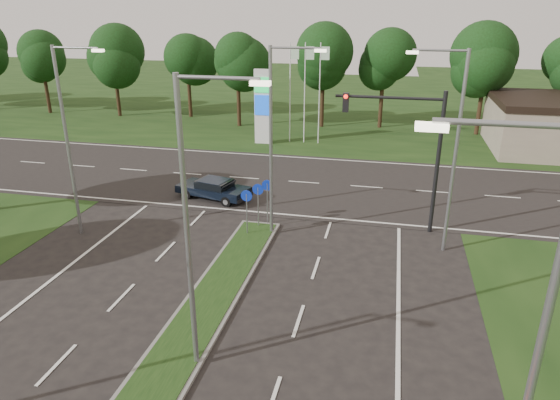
# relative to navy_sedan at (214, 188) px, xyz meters

# --- Properties ---
(verge_far) EXTENTS (160.00, 50.00, 0.02)m
(verge_far) POSITION_rel_navy_sedan_xyz_m (3.65, 34.99, -0.63)
(verge_far) COLOR black
(verge_far) RESTS_ON ground
(cross_road) EXTENTS (160.00, 12.00, 0.02)m
(cross_road) POSITION_rel_navy_sedan_xyz_m (3.65, 3.99, -0.63)
(cross_road) COLOR black
(cross_road) RESTS_ON ground
(streetlight_median_near) EXTENTS (2.53, 0.22, 9.00)m
(streetlight_median_near) POSITION_rel_navy_sedan_xyz_m (4.65, -14.01, 4.45)
(streetlight_median_near) COLOR gray
(streetlight_median_near) RESTS_ON ground
(streetlight_median_far) EXTENTS (2.53, 0.22, 9.00)m
(streetlight_median_far) POSITION_rel_navy_sedan_xyz_m (4.65, -4.01, 4.45)
(streetlight_median_far) COLOR gray
(streetlight_median_far) RESTS_ON ground
(streetlight_left_far) EXTENTS (2.53, 0.22, 9.00)m
(streetlight_left_far) POSITION_rel_navy_sedan_xyz_m (-4.65, -6.01, 4.45)
(streetlight_left_far) COLOR gray
(streetlight_left_far) RESTS_ON ground
(streetlight_right_far) EXTENTS (2.53, 0.22, 9.00)m
(streetlight_right_far) POSITION_rel_navy_sedan_xyz_m (12.45, -4.01, 4.45)
(streetlight_right_far) COLOR gray
(streetlight_right_far) RESTS_ON ground
(streetlight_right_near) EXTENTS (2.53, 0.22, 9.00)m
(streetlight_right_near) POSITION_rel_navy_sedan_xyz_m (12.45, -18.01, 4.45)
(streetlight_right_near) COLOR gray
(streetlight_right_near) RESTS_ON ground
(traffic_signal) EXTENTS (5.10, 0.42, 7.00)m
(traffic_signal) POSITION_rel_navy_sedan_xyz_m (10.84, -2.01, 4.02)
(traffic_signal) COLOR black
(traffic_signal) RESTS_ON ground
(median_signs) EXTENTS (1.16, 1.76, 2.38)m
(median_signs) POSITION_rel_navy_sedan_xyz_m (3.65, -3.61, 1.08)
(median_signs) COLOR gray
(median_signs) RESTS_ON ground
(gas_pylon) EXTENTS (5.80, 1.26, 8.00)m
(gas_pylon) POSITION_rel_navy_sedan_xyz_m (-0.14, 13.04, 2.57)
(gas_pylon) COLOR silver
(gas_pylon) RESTS_ON ground
(treeline_far) EXTENTS (6.00, 6.00, 9.90)m
(treeline_far) POSITION_rel_navy_sedan_xyz_m (3.75, 19.93, 6.20)
(treeline_far) COLOR black
(treeline_far) RESTS_ON ground
(navy_sedan) EXTENTS (4.55, 2.70, 1.17)m
(navy_sedan) POSITION_rel_navy_sedan_xyz_m (0.00, 0.00, 0.00)
(navy_sedan) COLOR black
(navy_sedan) RESTS_ON ground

